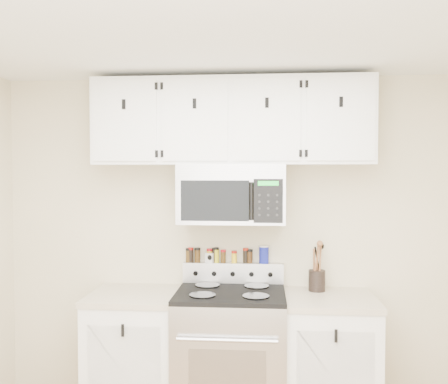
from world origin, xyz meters
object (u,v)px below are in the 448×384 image
microwave (232,194)px  utensil_crock (317,279)px  salt_canister (264,254)px  range (231,356)px

microwave → utensil_crock: (0.62, 0.06, -0.62)m
microwave → utensil_crock: microwave is taller
microwave → salt_canister: size_ratio=5.71×
range → microwave: microwave is taller
range → salt_canister: 0.77m
range → utensil_crock: size_ratio=3.12×
range → microwave: 1.15m
microwave → salt_canister: 0.54m
range → salt_canister: size_ratio=8.26×
microwave → salt_canister: microwave is taller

